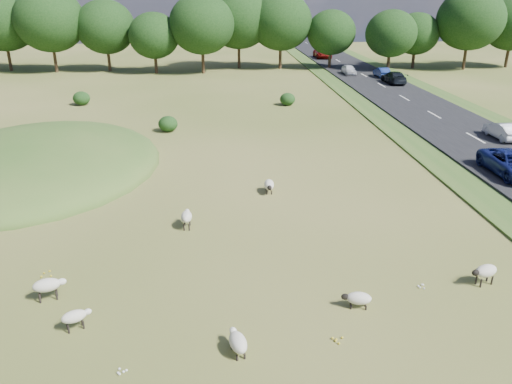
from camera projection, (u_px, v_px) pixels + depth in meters
The scene contains 18 objects.
ground at pixel (218, 132), 41.24m from camera, with size 160.00×160.00×0.00m, color #43561B.
mound at pixel (37, 167), 33.04m from camera, with size 16.00×20.00×4.00m, color #33561E.
road at pixel (411, 103), 51.78m from camera, with size 8.00×150.00×0.25m, color black.
treeline at pixel (209, 24), 71.56m from camera, with size 96.28×14.66×11.70m.
shrubs at pixel (170, 105), 47.96m from camera, with size 22.70×12.94×1.40m.
sheep_0 at pixel (75, 316), 16.91m from camera, with size 1.05×0.78×0.74m.
sheep_1 at pixel (187, 216), 24.26m from camera, with size 0.53×1.19×0.87m.
sheep_2 at pixel (48, 285), 18.53m from camera, with size 1.26×0.79×0.88m.
sheep_3 at pixel (238, 342), 15.80m from camera, with size 0.77×1.26×0.70m.
sheep_4 at pixel (269, 185), 28.61m from camera, with size 0.61×1.31×0.75m.
sheep_5 at pixel (358, 298), 18.11m from camera, with size 1.14×0.63×0.64m.
sheep_6 at pixel (485, 271), 19.50m from camera, with size 1.24×0.79×0.86m.
car_0 at pixel (394, 77), 62.07m from camera, with size 2.04×5.02×1.46m, color black.
car_1 at pixel (333, 49), 94.55m from camera, with size 1.91×4.71×1.37m, color white.
car_4 at pixel (502, 130), 38.41m from camera, with size 1.33×3.80×1.25m, color silver.
car_5 at pixel (323, 53), 86.25m from camera, with size 2.56×5.54×1.54m, color maroon.
car_6 at pixel (382, 72), 66.67m from camera, with size 1.35×3.87×1.28m, color navy.
car_7 at pixel (349, 70), 68.92m from camera, with size 1.50×3.74×1.27m, color white.
Camera 1 is at (0.27, -20.25, 10.71)m, focal length 35.00 mm.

